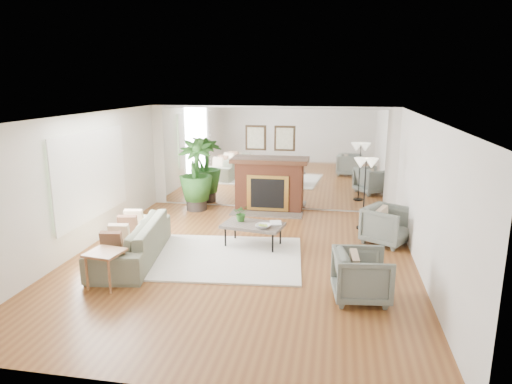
% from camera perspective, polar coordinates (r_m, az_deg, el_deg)
% --- Properties ---
extents(ground, '(7.00, 7.00, 0.00)m').
position_cam_1_polar(ground, '(8.11, -1.91, -8.55)').
color(ground, brown).
rests_on(ground, ground).
extents(wall_left, '(0.02, 7.00, 2.50)m').
position_cam_1_polar(wall_left, '(8.84, -21.31, 0.87)').
color(wall_left, white).
rests_on(wall_left, ground).
extents(wall_right, '(0.02, 7.00, 2.50)m').
position_cam_1_polar(wall_right, '(7.69, 20.38, -0.85)').
color(wall_right, white).
rests_on(wall_right, ground).
extents(wall_back, '(6.00, 0.02, 2.50)m').
position_cam_1_polar(wall_back, '(11.09, 1.81, 4.22)').
color(wall_back, white).
rests_on(wall_back, ground).
extents(mirror_panel, '(5.40, 0.04, 2.40)m').
position_cam_1_polar(mirror_panel, '(11.07, 1.79, 4.20)').
color(mirror_panel, silver).
rests_on(mirror_panel, wall_back).
extents(window_panel, '(0.04, 2.40, 1.50)m').
position_cam_1_polar(window_panel, '(9.14, -19.91, 2.02)').
color(window_panel, '#B2E09E').
rests_on(window_panel, wall_left).
extents(fireplace, '(1.85, 0.83, 2.05)m').
position_cam_1_polar(fireplace, '(10.98, 1.61, 0.99)').
color(fireplace, brown).
rests_on(fireplace, ground).
extents(area_rug, '(3.26, 2.48, 0.03)m').
position_cam_1_polar(area_rug, '(8.25, -5.23, -8.07)').
color(area_rug, white).
rests_on(area_rug, ground).
extents(coffee_table, '(1.22, 0.85, 0.45)m').
position_cam_1_polar(coffee_table, '(8.62, -0.37, -4.25)').
color(coffee_table, '#655A50').
rests_on(coffee_table, ground).
extents(sofa, '(1.28, 2.46, 0.68)m').
position_cam_1_polar(sofa, '(8.34, -15.32, -5.88)').
color(sofa, slate).
rests_on(sofa, ground).
extents(armchair_back, '(1.10, 1.09, 0.73)m').
position_cam_1_polar(armchair_back, '(9.16, 16.09, -4.02)').
color(armchair_back, slate).
rests_on(armchair_back, ground).
extents(armchair_front, '(0.88, 0.86, 0.72)m').
position_cam_1_polar(armchair_front, '(6.79, 13.08, -10.17)').
color(armchair_front, slate).
rests_on(armchair_front, ground).
extents(side_table, '(0.56, 0.56, 0.57)m').
position_cam_1_polar(side_table, '(7.32, -18.33, -7.74)').
color(side_table, '#9B653E').
rests_on(side_table, ground).
extents(potted_ficus, '(0.97, 0.97, 1.72)m').
position_cam_1_polar(potted_ficus, '(11.09, -7.55, 2.38)').
color(potted_ficus, black).
rests_on(potted_ficus, ground).
extents(floor_lamp, '(0.50, 0.28, 1.53)m').
position_cam_1_polar(floor_lamp, '(9.73, 13.56, 2.83)').
color(floor_lamp, black).
rests_on(floor_lamp, ground).
extents(tabletop_plant, '(0.33, 0.29, 0.32)m').
position_cam_1_polar(tabletop_plant, '(8.74, -1.84, -2.65)').
color(tabletop_plant, '#2D6124').
rests_on(tabletop_plant, coffee_table).
extents(fruit_bowl, '(0.32, 0.32, 0.07)m').
position_cam_1_polar(fruit_bowl, '(8.37, 0.90, -4.28)').
color(fruit_bowl, '#9B653E').
rests_on(fruit_bowl, coffee_table).
extents(book, '(0.26, 0.33, 0.02)m').
position_cam_1_polar(book, '(8.63, 1.75, -3.89)').
color(book, '#9B653E').
rests_on(book, coffee_table).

